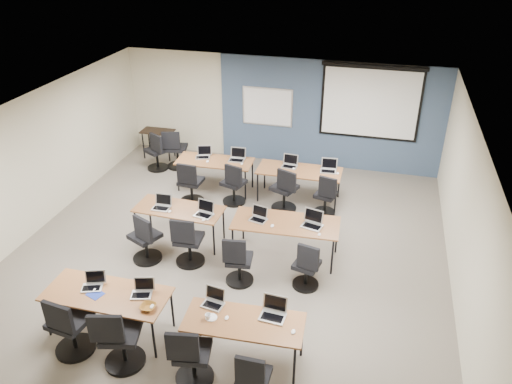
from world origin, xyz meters
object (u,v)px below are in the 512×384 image
(task_chair_1, at_px, (119,342))
(laptop_4, at_px, (162,205))
(spare_chair_a, at_px, (176,152))
(task_chair_5, at_px, (188,245))
(training_table_mid_left, at_px, (179,211))
(laptop_8, at_px, (203,154))
(training_table_mid_right, at_px, (286,224))
(laptop_10, at_px, (290,164))
(whiteboard, at_px, (267,107))
(utility_table, at_px, (158,134))
(task_chair_9, at_px, (234,187))
(task_chair_10, at_px, (285,193))
(laptop_3, at_px, (273,311))
(training_table_front_right, at_px, (244,324))
(task_chair_3, at_px, (253,383))
(laptop_7, at_px, (313,222))
(laptop_9, at_px, (237,157))
(laptop_1, at_px, (143,291))
(task_chair_2, at_px, (191,359))
(task_chair_8, at_px, (190,186))
(laptop_2, at_px, (214,300))
(task_chair_11, at_px, (326,199))
(laptop_6, at_px, (259,216))
(training_table_front_left, at_px, (107,295))
(task_chair_0, at_px, (69,330))
(task_chair_4, at_px, (145,242))
(task_chair_6, at_px, (238,264))
(training_table_back_right, at_px, (299,172))
(spare_chair_b, at_px, (157,154))
(training_table_back_left, at_px, (215,163))
(laptop_0, at_px, (93,283))
(task_chair_7, at_px, (307,269))
(laptop_11, at_px, (329,168))
(projector_screen, at_px, (371,98))
(laptop_5, at_px, (204,211))

(task_chair_1, xyz_separation_m, laptop_4, (-0.71, 3.09, 0.35))
(laptop_4, relative_size, spare_chair_a, 0.32)
(task_chair_5, bearing_deg, training_table_mid_left, 118.22)
(spare_chair_a, bearing_deg, laptop_8, -47.69)
(training_table_mid_right, relative_size, laptop_10, 5.81)
(whiteboard, height_order, utility_table, whiteboard)
(task_chair_9, relative_size, task_chair_10, 0.97)
(laptop_3, bearing_deg, training_table_mid_right, 101.68)
(training_table_front_right, bearing_deg, task_chair_3, -68.91)
(laptop_7, height_order, laptop_9, laptop_7)
(laptop_1, relative_size, task_chair_2, 0.29)
(training_table_mid_left, relative_size, task_chair_8, 1.66)
(training_table_front_right, xyz_separation_m, task_chair_2, (-0.58, -0.55, -0.26))
(laptop_2, xyz_separation_m, laptop_3, (0.88, -0.01, 0.01))
(training_table_mid_left, xyz_separation_m, laptop_9, (0.44, 2.40, 0.11))
(laptop_1, height_order, laptop_2, laptop_2)
(task_chair_11, bearing_deg, task_chair_8, -161.13)
(laptop_10, bearing_deg, training_table_front_right, -81.16)
(whiteboard, bearing_deg, laptop_10, -61.61)
(training_table_mid_left, bearing_deg, laptop_6, 2.75)
(task_chair_1, bearing_deg, laptop_2, 19.94)
(training_table_front_left, height_order, task_chair_3, task_chair_3)
(task_chair_0, bearing_deg, laptop_1, 46.04)
(task_chair_2, xyz_separation_m, task_chair_10, (0.26, 4.82, 0.01))
(task_chair_4, bearing_deg, task_chair_9, 93.98)
(whiteboard, bearing_deg, task_chair_10, -68.12)
(whiteboard, height_order, laptop_3, whiteboard)
(training_table_mid_right, xyz_separation_m, task_chair_6, (-0.61, -1.00, -0.29))
(training_table_back_right, xyz_separation_m, spare_chair_b, (-3.71, 0.61, -0.27))
(whiteboard, distance_m, task_chair_10, 2.84)
(training_table_back_left, distance_m, task_chair_11, 2.70)
(training_table_mid_right, bearing_deg, training_table_front_right, -94.09)
(laptop_1, distance_m, task_chair_1, 0.79)
(laptop_7, xyz_separation_m, laptop_10, (-0.88, 2.31, -0.00))
(laptop_0, relative_size, task_chair_0, 0.28)
(training_table_mid_right, xyz_separation_m, task_chair_2, (-0.61, -3.19, -0.27))
(task_chair_5, bearing_deg, utility_table, 116.37)
(task_chair_7, distance_m, laptop_11, 3.18)
(training_table_mid_left, distance_m, task_chair_1, 3.18)
(projector_screen, xyz_separation_m, laptop_4, (-3.55, -4.14, -1.09))
(laptop_2, relative_size, task_chair_6, 0.31)
(laptop_11, bearing_deg, task_chair_9, -165.92)
(task_chair_8, distance_m, spare_chair_b, 2.00)
(projector_screen, xyz_separation_m, task_chair_1, (-2.84, -7.24, -1.45))
(training_table_back_left, relative_size, utility_table, 2.08)
(task_chair_2, relative_size, laptop_3, 2.88)
(laptop_5, distance_m, laptop_9, 2.48)
(training_table_back_left, relative_size, task_chair_3, 1.83)
(spare_chair_a, bearing_deg, task_chair_2, -78.00)
(whiteboard, distance_m, laptop_3, 6.75)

